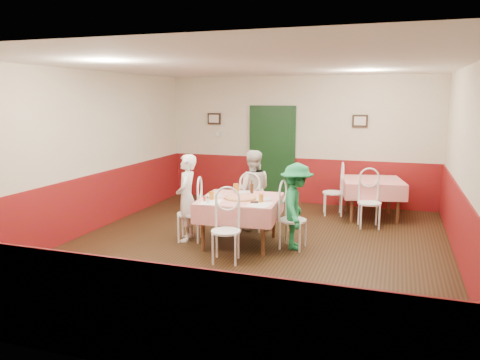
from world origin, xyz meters
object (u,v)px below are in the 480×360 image
(glass_b, at_px, (261,198))
(diner_right, at_px, (296,206))
(chair_right, at_px, (293,220))
(pizza, at_px, (241,198))
(second_table, at_px, (372,199))
(chair_left, at_px, (190,214))
(diner_far, at_px, (252,190))
(main_table, at_px, (240,221))
(wallet, at_px, (254,202))
(chair_second_b, at_px, (369,203))
(chair_near, at_px, (226,231))
(chair_far, at_px, (251,205))
(beer_bottle, at_px, (252,188))
(glass_a, at_px, (212,196))
(glass_c, at_px, (236,188))
(diner_left, at_px, (187,198))
(chair_second_a, at_px, (333,193))

(glass_b, distance_m, diner_right, 0.58)
(chair_right, relative_size, diner_right, 0.67)
(pizza, bearing_deg, second_table, 52.88)
(chair_left, distance_m, diner_far, 1.27)
(main_table, bearing_deg, wallet, -39.25)
(glass_b, xyz_separation_m, diner_far, (-0.48, 1.09, -0.11))
(chair_right, distance_m, glass_b, 0.64)
(chair_second_b, bearing_deg, chair_near, -137.52)
(chair_far, distance_m, beer_bottle, 0.62)
(chair_second_b, distance_m, beer_bottle, 2.28)
(glass_a, height_order, diner_right, diner_right)
(main_table, xyz_separation_m, glass_c, (-0.18, 0.36, 0.46))
(chair_second_b, bearing_deg, glass_c, -159.15)
(wallet, bearing_deg, glass_a, 176.87)
(glass_a, relative_size, glass_c, 0.85)
(pizza, xyz_separation_m, diner_left, (-0.92, -0.03, -0.06))
(chair_far, height_order, glass_a, chair_far)
(glass_c, height_order, diner_right, diner_right)
(chair_left, bearing_deg, diner_right, 81.53)
(chair_near, bearing_deg, second_table, 49.60)
(wallet, bearing_deg, diner_right, 25.37)
(glass_b, xyz_separation_m, beer_bottle, (-0.34, 0.60, 0.04))
(chair_right, xyz_separation_m, wallet, (-0.53, -0.33, 0.32))
(diner_far, bearing_deg, chair_left, 34.51)
(glass_c, relative_size, diner_far, 0.11)
(glass_c, height_order, diner_far, diner_far)
(chair_far, bearing_deg, chair_near, 87.66)
(chair_second_a, bearing_deg, glass_c, -44.40)
(wallet, bearing_deg, chair_second_b, 46.09)
(chair_far, height_order, glass_b, chair_far)
(chair_left, bearing_deg, chair_second_b, 109.35)
(chair_near, distance_m, diner_left, 1.27)
(second_table, xyz_separation_m, glass_b, (-1.50, -2.63, 0.45))
(chair_right, xyz_separation_m, diner_right, (0.05, 0.00, 0.22))
(beer_bottle, bearing_deg, diner_far, 106.35)
(glass_c, relative_size, wallet, 1.41)
(chair_left, relative_size, diner_left, 0.63)
(chair_right, xyz_separation_m, chair_far, (-0.92, 0.78, 0.00))
(second_table, distance_m, glass_c, 2.98)
(chair_left, relative_size, chair_right, 1.00)
(chair_right, relative_size, diner_far, 0.63)
(pizza, bearing_deg, chair_far, 96.28)
(diner_left, bearing_deg, chair_second_a, 127.46)
(chair_left, relative_size, glass_c, 5.79)
(chair_second_a, bearing_deg, chair_right, -19.05)
(main_table, height_order, diner_right, diner_right)
(chair_far, bearing_deg, glass_a, 67.87)
(diner_far, bearing_deg, diner_left, 32.87)
(chair_near, distance_m, glass_b, 0.82)
(chair_right, height_order, pizza, chair_right)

